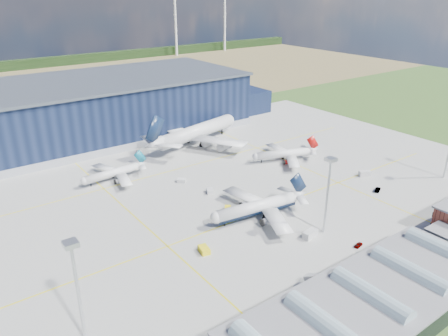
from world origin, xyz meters
TOP-DOWN VIEW (x-y plane):
  - ground at (0.00, 0.00)m, footprint 600.00×600.00m
  - apron at (0.00, 10.00)m, footprint 220.00×160.00m
  - farmland at (0.00, 220.00)m, footprint 600.00×220.00m
  - treeline at (0.00, 300.00)m, footprint 600.00×8.00m
  - hangar at (2.81, 94.80)m, footprint 145.00×62.00m
  - glass_concourse at (-6.45, -60.00)m, footprint 78.00×23.00m
  - light_mast_west at (-60.00, -30.00)m, footprint 2.60×2.60m
  - light_mast_center at (10.00, -30.00)m, footprint 2.60×2.60m
  - airliner_navy at (-0.17, -12.00)m, footprint 39.36×38.71m
  - airliner_red at (38.55, 17.36)m, footprint 37.38×37.01m
  - airliner_widebody at (21.92, 55.00)m, footprint 67.07×66.20m
  - airliner_regional at (-24.44, 40.00)m, footprint 28.52×27.98m
  - gse_tug_a at (-23.58, -18.31)m, footprint 3.04×4.18m
  - gse_tug_b at (-4.42, -3.13)m, footprint 3.20×3.42m
  - gse_van_a at (4.73, -29.65)m, footprint 5.16×2.92m
  - gse_cart_a at (-1.87, 10.45)m, footprint 3.32×3.87m
  - gse_van_b at (52.59, -11.97)m, footprint 4.88×3.82m
  - gse_cart_b at (-5.16, 23.73)m, footprint 3.71×3.69m
  - airstair at (-11.15, -46.00)m, footprint 2.66×4.74m
  - car_a at (11.88, -40.76)m, footprint 3.40×1.96m
  - car_b at (45.49, -22.69)m, footprint 4.23×2.96m

SIDE VIEW (x-z plane):
  - ground at x=0.00m, z-range 0.00..0.00m
  - farmland at x=0.00m, z-range -0.01..0.01m
  - apron at x=0.00m, z-range -0.01..0.07m
  - car_a at x=11.88m, z-range 0.00..1.09m
  - gse_tug_b at x=-4.42m, z-range 0.00..1.23m
  - car_b at x=45.49m, z-range 0.00..1.32m
  - gse_cart_b at x=-5.16m, z-range 0.00..1.36m
  - gse_cart_a at x=-1.87m, z-range 0.00..1.41m
  - gse_tug_a at x=-23.58m, z-range 0.00..1.58m
  - gse_van_b at x=52.59m, z-range 0.00..2.04m
  - gse_van_a at x=4.73m, z-range 0.00..2.12m
  - airstair at x=-11.15m, z-range 0.00..2.86m
  - glass_concourse at x=-6.45m, z-range -0.61..7.99m
  - treeline at x=0.00m, z-range 0.00..8.00m
  - airliner_regional at x=-24.44m, z-range 0.00..8.75m
  - airliner_red at x=38.55m, z-range 0.00..9.49m
  - airliner_navy at x=-0.17m, z-range 0.00..11.41m
  - airliner_widebody at x=21.92m, z-range 0.00..18.08m
  - hangar at x=2.81m, z-range -1.43..24.67m
  - light_mast_west at x=-60.00m, z-range 3.93..26.93m
  - light_mast_center at x=10.00m, z-range 3.93..26.93m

